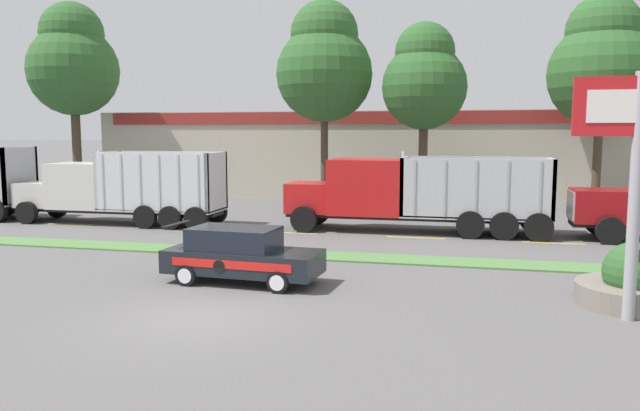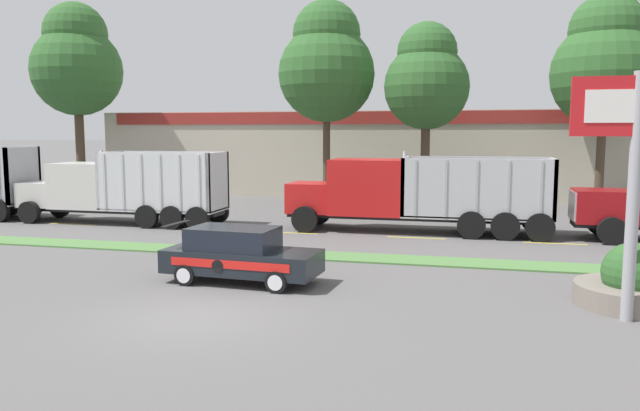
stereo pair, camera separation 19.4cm
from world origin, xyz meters
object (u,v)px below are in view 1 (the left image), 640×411
dump_truck_lead (105,191)px  rally_car (241,254)px  store_sign_post (638,144)px  stone_planter (634,284)px  dump_truck_mid (392,194)px

dump_truck_lead → rally_car: bearing=-42.8°
dump_truck_lead → store_sign_post: store_sign_post is taller
store_sign_post → stone_planter: 3.81m
rally_car → stone_planter: size_ratio=1.65×
dump_truck_lead → stone_planter: bearing=-24.8°
stone_planter → store_sign_post: bearing=-107.0°
dump_truck_mid → stone_planter: (7.35, -10.40, -1.10)m
dump_truck_lead → rally_car: 14.35m
rally_car → dump_truck_lead: bearing=137.2°
dump_truck_mid → store_sign_post: 13.88m
rally_car → stone_planter: bearing=0.1°
store_sign_post → dump_truck_mid: bearing=120.5°
dump_truck_lead → stone_planter: size_ratio=3.70×
dump_truck_lead → stone_planter: dump_truck_lead is taller
stone_planter → rally_car: bearing=-179.9°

